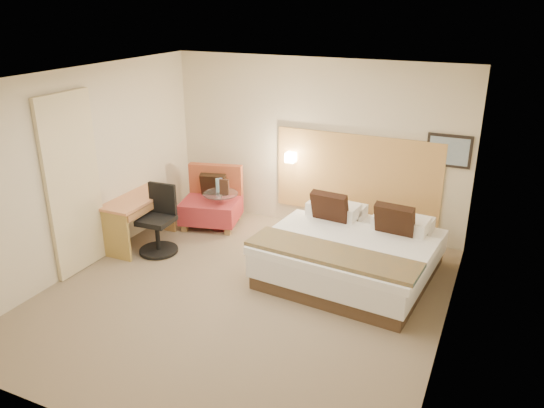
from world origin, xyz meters
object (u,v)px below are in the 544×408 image
at_px(bed, 352,252).
at_px(side_table, 221,209).
at_px(lounge_chair, 212,202).
at_px(desk_chair, 159,225).
at_px(desk, 139,207).

xyz_separation_m(bed, side_table, (-2.35, 0.61, 0.01)).
bearing_deg(lounge_chair, desk_chair, -98.48).
bearing_deg(bed, side_table, 165.51).
height_order(lounge_chair, desk, lounge_chair).
distance_m(bed, desk, 3.22).
height_order(lounge_chair, desk_chair, desk_chair).
xyz_separation_m(side_table, desk, (-0.84, -0.98, 0.25)).
bearing_deg(bed, desk, -173.35).
xyz_separation_m(bed, lounge_chair, (-2.60, 0.75, 0.04)).
xyz_separation_m(lounge_chair, desk_chair, (-0.18, -1.22, 0.04)).
distance_m(lounge_chair, side_table, 0.28).
relative_size(lounge_chair, desk_chair, 1.06).
bearing_deg(desk, desk_chair, -13.57).
bearing_deg(side_table, desk_chair, -111.60).
xyz_separation_m(bed, desk, (-3.19, -0.37, 0.26)).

